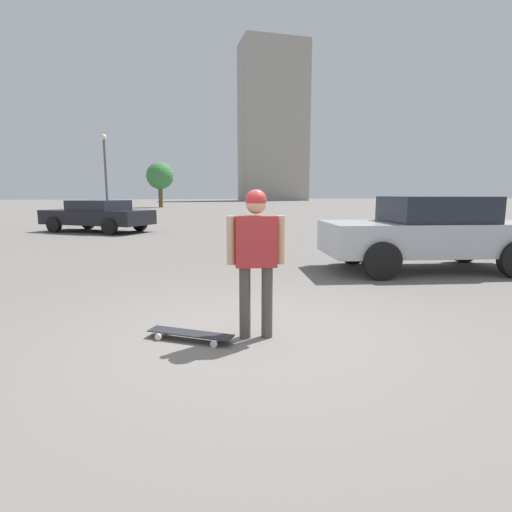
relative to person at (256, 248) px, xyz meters
name	(u,v)px	position (x,y,z in m)	size (l,w,h in m)	color
ground_plane	(256,337)	(0.00, 0.00, -1.02)	(220.00, 220.00, 0.00)	slate
person	(256,248)	(0.00, 0.00, 0.00)	(0.28, 0.63, 1.64)	#4C4742
skateboard	(190,334)	(-0.09, -0.72, -0.95)	(0.71, 0.93, 0.09)	#232328
car_parked_near	(430,232)	(-2.91, 4.53, -0.21)	(2.52, 4.54, 1.54)	#ADB2B7
car_parked_far	(98,215)	(-13.77, -3.17, -0.31)	(4.19, 4.81, 1.32)	black
building_block_distant	(273,123)	(-84.38, 26.63, 16.05)	(9.27, 14.24, 34.14)	#9E998E
tree_distant	(160,176)	(-43.60, 0.33, 2.55)	(3.08, 3.08, 5.15)	brown
lamp_post	(106,171)	(-17.76, -3.13, 1.71)	(0.28, 0.28, 4.53)	#59595E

